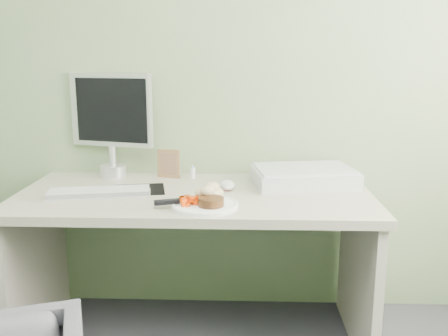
{
  "coord_description": "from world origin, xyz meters",
  "views": [
    {
      "loc": [
        0.21,
        -0.55,
        1.34
      ],
      "look_at": [
        0.14,
        1.5,
        0.87
      ],
      "focal_mm": 40.0,
      "sensor_mm": 36.0,
      "label": 1
    }
  ],
  "objects_px": {
    "desk": "(195,231)",
    "plate": "(205,206)",
    "scanner": "(304,177)",
    "monitor": "(111,119)"
  },
  "relations": [
    {
      "from": "desk",
      "to": "plate",
      "type": "distance_m",
      "value": 0.3
    },
    {
      "from": "scanner",
      "to": "desk",
      "type": "bearing_deg",
      "value": -171.9
    },
    {
      "from": "monitor",
      "to": "scanner",
      "type": "bearing_deg",
      "value": 4.62
    },
    {
      "from": "scanner",
      "to": "monitor",
      "type": "distance_m",
      "value": 1.0
    },
    {
      "from": "plate",
      "to": "monitor",
      "type": "bearing_deg",
      "value": 133.5
    },
    {
      "from": "scanner",
      "to": "monitor",
      "type": "height_order",
      "value": "monitor"
    },
    {
      "from": "desk",
      "to": "plate",
      "type": "height_order",
      "value": "plate"
    },
    {
      "from": "plate",
      "to": "monitor",
      "type": "distance_m",
      "value": 0.8
    },
    {
      "from": "desk",
      "to": "scanner",
      "type": "relative_size",
      "value": 3.4
    },
    {
      "from": "plate",
      "to": "desk",
      "type": "bearing_deg",
      "value": 106.11
    }
  ]
}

